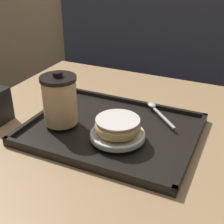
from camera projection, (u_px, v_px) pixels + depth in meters
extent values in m
cube|color=#33384C|center=(134.00, 128.00, 1.88)|extent=(1.11, 0.44, 0.45)
cube|color=#33384C|center=(149.00, 39.00, 1.79)|extent=(1.11, 0.08, 0.55)
cube|color=tan|center=(119.00, 133.00, 0.88)|extent=(0.94, 0.88, 0.03)
cube|color=black|center=(112.00, 131.00, 0.85)|extent=(0.45, 0.35, 0.01)
cube|color=black|center=(81.00, 161.00, 0.71)|extent=(0.45, 0.01, 0.01)
cube|color=black|center=(135.00, 102.00, 0.99)|extent=(0.45, 0.01, 0.01)
cube|color=black|center=(46.00, 111.00, 0.93)|extent=(0.01, 0.35, 0.01)
cube|color=black|center=(193.00, 146.00, 0.77)|extent=(0.01, 0.35, 0.01)
cylinder|color=#E0B784|center=(60.00, 102.00, 0.83)|extent=(0.09, 0.09, 0.12)
cylinder|color=black|center=(58.00, 78.00, 0.80)|extent=(0.10, 0.10, 0.01)
cylinder|color=black|center=(58.00, 74.00, 0.80)|extent=(0.03, 0.03, 0.01)
cylinder|color=white|center=(118.00, 136.00, 0.79)|extent=(0.14, 0.14, 0.01)
torus|color=white|center=(118.00, 134.00, 0.79)|extent=(0.14, 0.14, 0.01)
torus|color=#DBB270|center=(118.00, 126.00, 0.78)|extent=(0.12, 0.12, 0.03)
cylinder|color=white|center=(118.00, 120.00, 0.77)|extent=(0.11, 0.11, 0.00)
ellipsoid|color=silver|center=(152.00, 105.00, 0.94)|extent=(0.04, 0.04, 0.01)
cube|color=silver|center=(164.00, 118.00, 0.88)|extent=(0.09, 0.09, 0.00)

